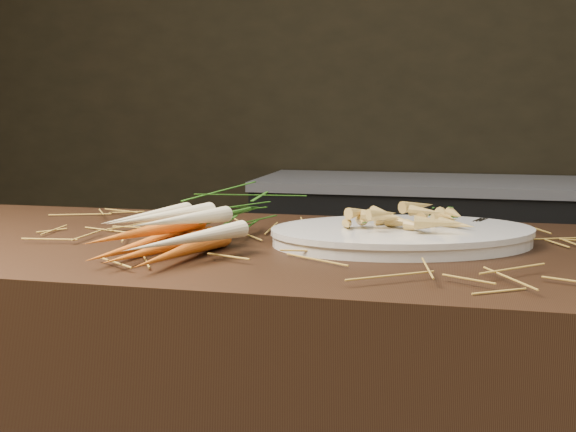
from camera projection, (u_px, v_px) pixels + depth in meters
name	position (u px, v px, depth m)	size (l,w,h in m)	color
back_counter	(471.00, 278.00, 3.08)	(1.82, 0.62, 0.84)	black
straw_bedding	(322.00, 240.00, 1.26)	(1.40, 0.60, 0.02)	olive
root_veg_bunch	(211.00, 220.00, 1.27)	(0.26, 0.51, 0.09)	#C0440D
serving_platter	(403.00, 237.00, 1.28)	(0.46, 0.31, 0.02)	white
roasted_veg_heap	(403.00, 216.00, 1.27)	(0.23, 0.16, 0.05)	#B49140
serving_fork	(497.00, 230.00, 1.27)	(0.02, 0.17, 0.00)	silver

